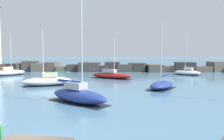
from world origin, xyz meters
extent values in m
cube|color=teal|center=(0.00, 106.70, 0.00)|extent=(400.00, 116.00, 0.01)
cube|color=#423D38|center=(-25.42, 46.27, 0.95)|extent=(5.74, 4.92, 1.90)
cube|color=#383330|center=(-22.67, 45.96, 1.03)|extent=(3.65, 5.28, 2.06)
cube|color=#423D38|center=(-19.68, 47.23, 1.30)|extent=(4.68, 5.41, 2.60)
cube|color=brown|center=(-17.15, 46.29, 1.03)|extent=(3.51, 4.15, 2.06)
cube|color=brown|center=(-14.14, 47.04, 1.17)|extent=(3.72, 3.75, 2.33)
cube|color=brown|center=(-11.14, 46.67, 0.64)|extent=(3.57, 3.90, 1.28)
cube|color=#383330|center=(-7.95, 46.73, 0.88)|extent=(3.95, 3.64, 1.76)
cube|color=#423D38|center=(-3.94, 46.54, 1.15)|extent=(5.27, 4.94, 2.30)
cube|color=#423D38|center=(-0.64, 46.15, 0.74)|extent=(3.81, 4.00, 1.49)
cube|color=#383330|center=(1.96, 46.98, 1.20)|extent=(3.82, 4.70, 2.40)
cube|color=#423D38|center=(4.87, 46.06, 0.90)|extent=(3.77, 4.12, 1.80)
cube|color=#4C443D|center=(8.37, 47.16, 1.08)|extent=(5.00, 4.62, 2.16)
cube|color=#4C443D|center=(12.54, 46.31, 0.90)|extent=(4.16, 5.75, 1.80)
cube|color=brown|center=(16.41, 46.57, 0.71)|extent=(4.09, 3.99, 1.43)
cube|color=#383330|center=(20.10, 46.17, 1.22)|extent=(5.39, 5.31, 2.43)
cube|color=brown|center=(23.91, 46.42, 0.70)|extent=(4.99, 4.18, 1.40)
cube|color=brown|center=(28.06, 46.82, 1.26)|extent=(3.87, 4.21, 2.53)
ellipsoid|color=navy|center=(9.35, 19.17, 0.50)|extent=(4.82, 5.80, 1.01)
cube|color=black|center=(9.35, 19.17, 0.01)|extent=(4.64, 5.54, 0.03)
cylinder|color=silver|center=(9.14, 18.83, 4.72)|extent=(0.12, 0.12, 7.42)
cylinder|color=#BCBCC1|center=(9.92, 20.09, 1.56)|extent=(1.66, 2.57, 0.10)
cube|color=navy|center=(9.92, 20.09, 1.66)|extent=(1.50, 2.24, 0.20)
ellipsoid|color=silver|center=(-6.48, 21.49, 0.62)|extent=(7.29, 4.77, 1.24)
cube|color=black|center=(-6.48, 21.49, 0.01)|extent=(6.95, 4.60, 0.03)
cube|color=beige|center=(-6.16, 21.62, 1.56)|extent=(2.41, 2.00, 0.64)
cylinder|color=silver|center=(-6.96, 21.30, 4.57)|extent=(0.12, 0.12, 6.67)
cylinder|color=#BCBCC1|center=(-5.20, 21.99, 1.79)|extent=(3.56, 1.47, 0.10)
cube|color=#1E664C|center=(-5.20, 21.99, 1.89)|extent=(3.07, 1.36, 0.20)
ellipsoid|color=white|center=(-19.30, 35.40, 0.59)|extent=(5.84, 6.33, 1.19)
cube|color=black|center=(-19.30, 35.40, 0.01)|extent=(5.59, 6.05, 0.03)
cube|color=beige|center=(-19.51, 35.15, 1.51)|extent=(2.12, 2.22, 0.64)
cylinder|color=silver|center=(-18.97, 35.78, 4.89)|extent=(0.12, 0.12, 7.40)
cylinder|color=#BCBCC1|center=(-20.17, 34.39, 1.74)|extent=(2.47, 2.84, 0.10)
cube|color=maroon|center=(-20.17, 34.39, 1.84)|extent=(2.19, 2.49, 0.20)
ellipsoid|color=white|center=(18.19, 37.76, 0.53)|extent=(5.89, 4.99, 1.07)
cube|color=black|center=(18.19, 37.76, 0.01)|extent=(5.63, 4.80, 0.03)
cube|color=silver|center=(18.42, 37.61, 1.39)|extent=(2.10, 2.02, 0.64)
cylinder|color=silver|center=(17.85, 37.97, 5.20)|extent=(0.12, 0.12, 8.27)
cylinder|color=#BCBCC1|center=(19.10, 37.18, 1.62)|extent=(2.56, 1.68, 0.10)
cube|color=#4C4C51|center=(19.10, 37.18, 1.72)|extent=(2.24, 1.52, 0.20)
ellipsoid|color=maroon|center=(2.30, 30.77, 0.53)|extent=(8.30, 5.64, 1.06)
cube|color=black|center=(2.30, 30.77, 0.01)|extent=(7.91, 5.42, 0.03)
cube|color=#B2B2B7|center=(1.94, 30.95, 1.38)|extent=(2.73, 2.17, 0.64)
cylinder|color=silver|center=(2.85, 30.49, 4.21)|extent=(0.12, 0.12, 6.30)
cylinder|color=#BCBCC1|center=(0.84, 31.51, 1.61)|extent=(4.07, 2.14, 0.10)
cube|color=#4C4C51|center=(0.84, 31.51, 1.71)|extent=(3.51, 1.92, 0.20)
ellipsoid|color=navy|center=(0.07, 10.82, 0.64)|extent=(6.63, 5.57, 1.27)
cube|color=black|center=(0.07, 10.82, 0.01)|extent=(6.33, 5.34, 0.03)
cube|color=#B2B2B7|center=(-0.20, 11.02, 1.59)|extent=(2.29, 2.09, 0.64)
cylinder|color=silver|center=(0.48, 10.53, 5.43)|extent=(0.12, 0.12, 8.32)
cylinder|color=#BCBCC1|center=(-1.01, 11.60, 1.82)|extent=(3.05, 2.23, 0.10)
cube|color=navy|center=(-1.01, 11.60, 1.92)|extent=(2.66, 1.99, 0.20)
sphere|color=red|center=(-2.07, 17.29, 0.33)|extent=(0.65, 0.65, 0.65)
cylinder|color=black|center=(-2.07, 17.29, 0.75)|extent=(0.04, 0.04, 0.20)
camera|label=1|loc=(3.97, -9.08, 4.59)|focal=35.00mm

